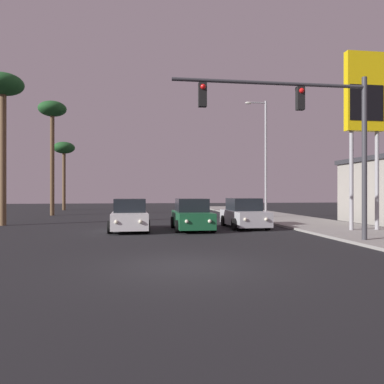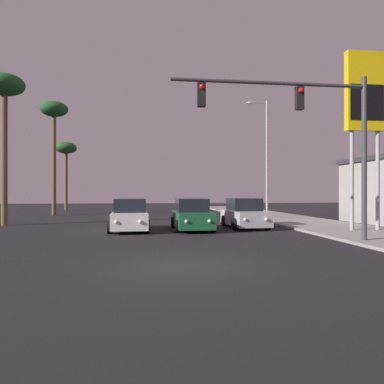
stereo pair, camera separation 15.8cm
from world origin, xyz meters
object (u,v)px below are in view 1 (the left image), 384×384
palm_tree_mid (52,116)px  palm_tree_near (3,93)px  street_lamp (264,152)px  car_white (130,216)px  car_silver (244,214)px  gas_station_sign (364,102)px  palm_tree_far (64,151)px  car_green (192,216)px  traffic_light_mast (311,122)px

palm_tree_mid → palm_tree_near: 10.04m
street_lamp → palm_tree_mid: 18.57m
car_white → palm_tree_near: size_ratio=0.47×
palm_tree_mid → car_silver: bearing=-44.9°
gas_station_sign → palm_tree_far: (-19.80, 26.55, 0.10)m
car_silver → palm_tree_far: (-14.41, 23.44, 5.96)m
street_lamp → palm_tree_far: (-18.10, 16.15, 1.60)m
car_white → palm_tree_near: 11.41m
car_green → gas_station_sign: 10.57m
street_lamp → palm_tree_near: size_ratio=0.97×
palm_tree_near → car_green: bearing=-21.3°
palm_tree_far → car_silver: bearing=-58.4°
car_silver → palm_tree_mid: bearing=-46.6°
palm_tree_mid → palm_tree_near: size_ratio=1.08×
car_white → car_green: 3.30m
car_green → palm_tree_far: size_ratio=0.56×
car_white → traffic_light_mast: traffic_light_mast is taller
car_white → gas_station_sign: (11.80, -2.34, 5.86)m
car_green → traffic_light_mast: 8.17m
gas_station_sign → palm_tree_near: palm_tree_near is taller
car_silver → palm_tree_mid: (-13.47, 13.44, 7.94)m
car_white → traffic_light_mast: (7.15, -6.06, 3.99)m
gas_station_sign → car_white: bearing=168.8°
car_green → street_lamp: size_ratio=0.48×
traffic_light_mast → palm_tree_mid: 25.07m
car_white → car_green: same height
car_green → gas_station_sign: bearing=164.8°
traffic_light_mast → street_lamp: bearing=78.2°
car_green → palm_tree_mid: 19.34m
car_green → traffic_light_mast: size_ratio=0.55×
car_white → palm_tree_far: (-8.00, 24.22, 5.96)m
street_lamp → palm_tree_near: palm_tree_near is taller
car_silver → street_lamp: (3.69, 7.29, 4.36)m
car_white → street_lamp: size_ratio=0.48×
gas_station_sign → palm_tree_far: bearing=126.7°
traffic_light_mast → gas_station_sign: size_ratio=0.87×
palm_tree_far → palm_tree_near: palm_tree_near is taller
palm_tree_near → gas_station_sign: bearing=-18.6°
car_green → gas_station_sign: size_ratio=0.48×
car_silver → palm_tree_mid: 20.62m
street_lamp → palm_tree_near: 18.44m
car_white → gas_station_sign: bearing=167.4°
palm_tree_near → car_white: bearing=-28.7°
car_green → palm_tree_near: (-11.00, 4.28, 7.29)m
street_lamp → gas_station_sign: 10.65m
car_white → palm_tree_near: (-7.70, 4.22, 7.29)m
car_silver → palm_tree_far: bearing=-60.1°
car_silver → gas_station_sign: gas_station_sign is taller
gas_station_sign → palm_tree_near: 20.62m
gas_station_sign → palm_tree_mid: (-18.86, 16.55, 2.08)m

